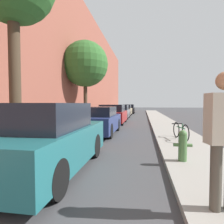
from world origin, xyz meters
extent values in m
plane|color=#3D3D3F|center=(0.00, 16.00, 0.00)|extent=(120.00, 120.00, 0.00)
cube|color=gray|center=(-2.90, 16.00, 0.06)|extent=(2.00, 52.00, 0.12)
cube|color=gray|center=(2.90, 16.00, 0.06)|extent=(2.00, 52.00, 0.12)
cube|color=brown|center=(-4.25, 16.00, 5.29)|extent=(0.70, 52.00, 10.59)
cylinder|color=black|center=(-1.54, 7.04, 0.33)|extent=(0.22, 0.66, 0.66)
cylinder|color=black|center=(-0.02, 7.04, 0.33)|extent=(0.22, 0.66, 0.66)
cylinder|color=black|center=(-0.02, 4.59, 0.33)|extent=(0.22, 0.66, 0.66)
cube|color=#1E6066|center=(-0.78, 5.82, 0.58)|extent=(1.73, 3.95, 0.80)
cube|color=black|center=(-0.78, 5.66, 1.27)|extent=(1.52, 2.06, 0.58)
cylinder|color=black|center=(-1.58, 12.46, 0.34)|extent=(0.22, 0.67, 0.67)
cylinder|color=black|center=(-0.09, 12.46, 0.34)|extent=(0.22, 0.67, 0.67)
cylinder|color=black|center=(-1.58, 9.95, 0.34)|extent=(0.22, 0.67, 0.67)
cylinder|color=black|center=(-0.09, 9.95, 0.34)|extent=(0.22, 0.67, 0.67)
cube|color=navy|center=(-0.84, 11.20, 0.55)|extent=(1.69, 4.04, 0.74)
cube|color=black|center=(-0.84, 11.04, 1.15)|extent=(1.49, 2.10, 0.45)
cylinder|color=black|center=(-1.80, 17.51, 0.33)|extent=(0.22, 0.67, 0.67)
cylinder|color=black|center=(-0.12, 17.51, 0.33)|extent=(0.22, 0.67, 0.67)
cylinder|color=black|center=(-1.80, 15.04, 0.33)|extent=(0.22, 0.67, 0.67)
cylinder|color=black|center=(-0.12, 15.04, 0.33)|extent=(0.22, 0.67, 0.67)
cube|color=maroon|center=(-0.96, 16.28, 0.56)|extent=(1.91, 3.98, 0.74)
cube|color=black|center=(-0.96, 16.12, 1.19)|extent=(1.68, 2.07, 0.53)
cylinder|color=black|center=(-1.73, 22.52, 0.31)|extent=(0.22, 0.63, 0.63)
cylinder|color=black|center=(-0.20, 22.52, 0.31)|extent=(0.22, 0.63, 0.63)
cylinder|color=black|center=(-1.73, 20.06, 0.31)|extent=(0.22, 0.63, 0.63)
cylinder|color=black|center=(-0.20, 20.06, 0.31)|extent=(0.22, 0.63, 0.63)
cube|color=slate|center=(-0.96, 21.29, 0.54)|extent=(1.74, 3.97, 0.73)
cube|color=black|center=(-0.96, 21.13, 1.15)|extent=(1.53, 2.06, 0.51)
cylinder|color=black|center=(-1.76, 27.68, 0.35)|extent=(0.22, 0.70, 0.70)
cylinder|color=black|center=(-0.25, 27.68, 0.35)|extent=(0.22, 0.70, 0.70)
cylinder|color=black|center=(-1.76, 25.19, 0.35)|extent=(0.22, 0.70, 0.70)
cylinder|color=black|center=(-0.25, 25.19, 0.35)|extent=(0.22, 0.70, 0.70)
cube|color=tan|center=(-1.01, 26.43, 0.56)|extent=(1.72, 4.01, 0.73)
cube|color=black|center=(-1.01, 26.27, 1.16)|extent=(1.51, 2.09, 0.48)
cylinder|color=black|center=(-1.61, 32.81, 0.34)|extent=(0.22, 0.68, 0.68)
cylinder|color=black|center=(-0.08, 32.81, 0.34)|extent=(0.22, 0.68, 0.68)
cylinder|color=black|center=(-1.61, 30.24, 0.34)|extent=(0.22, 0.68, 0.68)
cylinder|color=black|center=(-0.08, 30.24, 0.34)|extent=(0.22, 0.68, 0.68)
cube|color=black|center=(-0.84, 31.52, 0.52)|extent=(1.73, 4.13, 0.67)
cube|color=black|center=(-0.84, 31.36, 1.13)|extent=(1.52, 2.15, 0.55)
cylinder|color=#423323|center=(-2.29, 6.76, 2.24)|extent=(0.32, 0.32, 4.24)
cylinder|color=#423323|center=(-2.83, 15.26, 1.81)|extent=(0.27, 0.27, 3.38)
sphere|color=#2D6028|center=(-2.83, 15.26, 4.42)|extent=(3.32, 3.32, 3.32)
cylinder|color=#47703D|center=(2.33, 6.67, 0.44)|extent=(0.21, 0.21, 0.64)
sphere|color=#47703D|center=(2.33, 6.67, 0.79)|extent=(0.19, 0.19, 0.19)
cylinder|color=#47703D|center=(2.18, 6.67, 0.52)|extent=(0.13, 0.08, 0.08)
cylinder|color=#47703D|center=(2.49, 6.67, 0.52)|extent=(0.13, 0.08, 0.08)
cylinder|color=#4C473D|center=(2.32, 4.45, 0.57)|extent=(0.17, 0.17, 0.89)
torus|color=black|center=(2.74, 10.09, 0.44)|extent=(0.16, 0.64, 0.65)
torus|color=black|center=(2.92, 9.17, 0.44)|extent=(0.16, 0.64, 0.65)
cube|color=#2D7547|center=(2.83, 9.63, 0.59)|extent=(0.19, 0.78, 0.04)
cylinder|color=#2D7547|center=(2.87, 9.47, 0.68)|extent=(0.04, 0.04, 0.18)
cube|color=black|center=(2.76, 10.02, 0.70)|extent=(0.44, 0.12, 0.04)
camera|label=1|loc=(1.36, 1.76, 1.55)|focal=30.60mm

